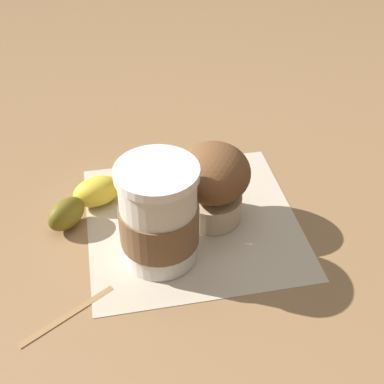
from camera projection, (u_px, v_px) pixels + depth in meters
name	position (u px, v px, depth m)	size (l,w,h in m)	color
ground_plane	(192.00, 221.00, 0.66)	(3.00, 3.00, 0.00)	#936D47
paper_napkin	(192.00, 220.00, 0.65)	(0.25, 0.25, 0.00)	beige
coffee_cup	(159.00, 217.00, 0.57)	(0.09, 0.09, 0.12)	silver
muffin	(213.00, 181.00, 0.62)	(0.09, 0.09, 0.10)	beige
banana	(119.00, 189.00, 0.67)	(0.13, 0.18, 0.04)	yellow
wooden_stirrer	(68.00, 315.00, 0.54)	(0.11, 0.01, 0.00)	#9E7547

